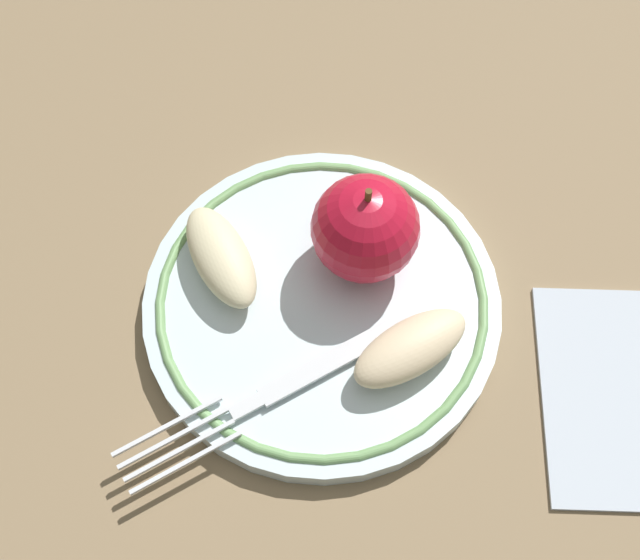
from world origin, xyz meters
name	(u,v)px	position (x,y,z in m)	size (l,w,h in m)	color
ground_plane	(345,302)	(0.00, 0.00, 0.00)	(2.00, 2.00, 0.00)	#846B4D
plate	(320,301)	(0.00, -0.02, 0.01)	(0.22, 0.22, 0.02)	silver
apple_red_whole	(365,229)	(-0.02, 0.02, 0.05)	(0.06, 0.06, 0.07)	red
apple_slice_front	(221,257)	(-0.04, -0.06, 0.03)	(0.07, 0.03, 0.02)	beige
apple_slice_back	(410,348)	(0.05, 0.02, 0.03)	(0.07, 0.03, 0.02)	beige
fork	(285,386)	(0.04, -0.06, 0.02)	(0.04, 0.20, 0.00)	silver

